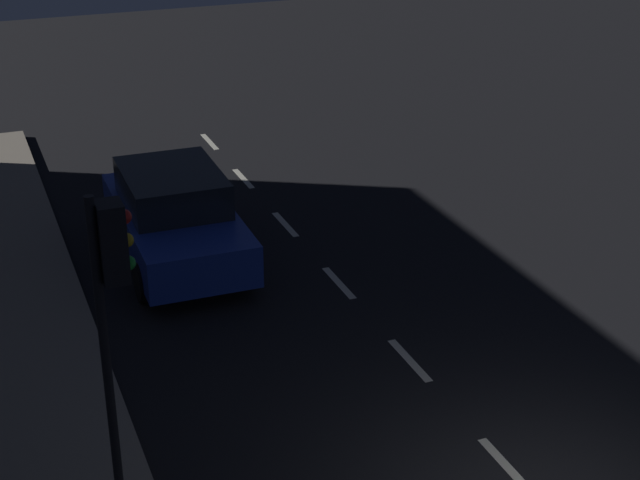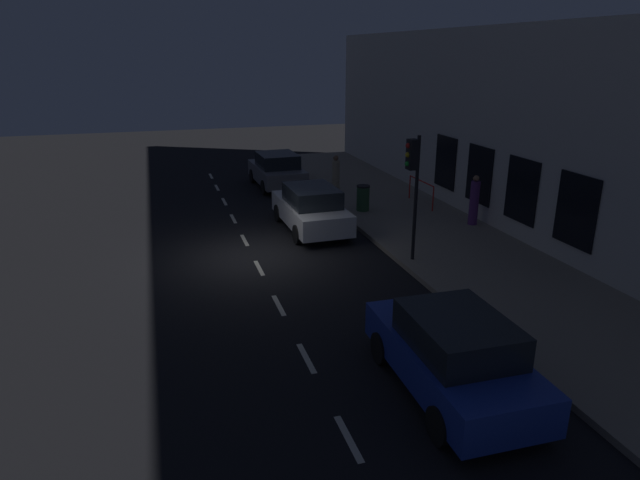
{
  "view_description": "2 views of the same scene",
  "coord_description": "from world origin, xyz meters",
  "px_view_note": "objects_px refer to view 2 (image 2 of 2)",
  "views": [
    {
      "loc": [
        5.51,
        6.78,
        7.2
      ],
      "look_at": [
        1.22,
        -3.97,
        1.93
      ],
      "focal_mm": 53.93,
      "sensor_mm": 36.0,
      "label": 1
    },
    {
      "loc": [
        -2.59,
        -15.85,
        5.99
      ],
      "look_at": [
        0.96,
        -3.96,
        1.74
      ],
      "focal_mm": 31.14,
      "sensor_mm": 36.0,
      "label": 2
    }
  ],
  "objects_px": {
    "pedestrian_1": "(336,176)",
    "trash_bin": "(363,198)",
    "traffic_light": "(413,169)",
    "parked_car_1": "(311,208)",
    "parked_car_2": "(277,170)",
    "parked_car_0": "(453,354)",
    "pedestrian_0": "(474,202)"
  },
  "relations": [
    {
      "from": "pedestrian_1",
      "to": "parked_car_0",
      "type": "bearing_deg",
      "value": 177.58
    },
    {
      "from": "parked_car_1",
      "to": "parked_car_2",
      "type": "bearing_deg",
      "value": 86.47
    },
    {
      "from": "trash_bin",
      "to": "pedestrian_1",
      "type": "bearing_deg",
      "value": 92.47
    },
    {
      "from": "traffic_light",
      "to": "parked_car_1",
      "type": "height_order",
      "value": "traffic_light"
    },
    {
      "from": "pedestrian_0",
      "to": "trash_bin",
      "type": "bearing_deg",
      "value": 40.43
    },
    {
      "from": "parked_car_0",
      "to": "trash_bin",
      "type": "bearing_deg",
      "value": 77.89
    },
    {
      "from": "parked_car_1",
      "to": "traffic_light",
      "type": "bearing_deg",
      "value": -66.34
    },
    {
      "from": "parked_car_1",
      "to": "pedestrian_1",
      "type": "xyz_separation_m",
      "value": [
        2.33,
        4.32,
        0.12
      ]
    },
    {
      "from": "traffic_light",
      "to": "parked_car_1",
      "type": "xyz_separation_m",
      "value": [
        -1.85,
        3.99,
        -2.06
      ]
    },
    {
      "from": "pedestrian_0",
      "to": "trash_bin",
      "type": "height_order",
      "value": "pedestrian_0"
    },
    {
      "from": "trash_bin",
      "to": "parked_car_2",
      "type": "bearing_deg",
      "value": 112.35
    },
    {
      "from": "parked_car_0",
      "to": "pedestrian_0",
      "type": "height_order",
      "value": "pedestrian_0"
    },
    {
      "from": "parked_car_0",
      "to": "parked_car_1",
      "type": "xyz_separation_m",
      "value": [
        0.19,
        10.13,
        0.0
      ]
    },
    {
      "from": "pedestrian_0",
      "to": "pedestrian_1",
      "type": "xyz_separation_m",
      "value": [
        -3.21,
        5.75,
        -0.07
      ]
    },
    {
      "from": "traffic_light",
      "to": "parked_car_0",
      "type": "bearing_deg",
      "value": -108.42
    },
    {
      "from": "pedestrian_0",
      "to": "pedestrian_1",
      "type": "distance_m",
      "value": 6.59
    },
    {
      "from": "traffic_light",
      "to": "parked_car_0",
      "type": "height_order",
      "value": "traffic_light"
    },
    {
      "from": "trash_bin",
      "to": "parked_car_1",
      "type": "bearing_deg",
      "value": -150.87
    },
    {
      "from": "parked_car_2",
      "to": "trash_bin",
      "type": "bearing_deg",
      "value": -69.43
    },
    {
      "from": "parked_car_2",
      "to": "pedestrian_1",
      "type": "height_order",
      "value": "pedestrian_1"
    },
    {
      "from": "traffic_light",
      "to": "pedestrian_0",
      "type": "distance_m",
      "value": 4.87
    },
    {
      "from": "pedestrian_0",
      "to": "parked_car_1",
      "type": "bearing_deg",
      "value": 68.21
    },
    {
      "from": "parked_car_2",
      "to": "pedestrian_1",
      "type": "distance_m",
      "value": 3.14
    },
    {
      "from": "traffic_light",
      "to": "parked_car_2",
      "type": "relative_size",
      "value": 0.9
    },
    {
      "from": "parked_car_0",
      "to": "parked_car_2",
      "type": "height_order",
      "value": "same"
    },
    {
      "from": "pedestrian_0",
      "to": "trash_bin",
      "type": "relative_size",
      "value": 1.79
    },
    {
      "from": "parked_car_0",
      "to": "pedestrian_1",
      "type": "distance_m",
      "value": 14.67
    },
    {
      "from": "parked_car_0",
      "to": "pedestrian_0",
      "type": "distance_m",
      "value": 10.42
    },
    {
      "from": "traffic_light",
      "to": "pedestrian_1",
      "type": "distance_m",
      "value": 8.55
    },
    {
      "from": "parked_car_2",
      "to": "pedestrian_1",
      "type": "relative_size",
      "value": 2.48
    },
    {
      "from": "parked_car_1",
      "to": "pedestrian_0",
      "type": "xyz_separation_m",
      "value": [
        5.54,
        -1.43,
        0.18
      ]
    },
    {
      "from": "pedestrian_1",
      "to": "trash_bin",
      "type": "bearing_deg",
      "value": -170.04
    }
  ]
}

